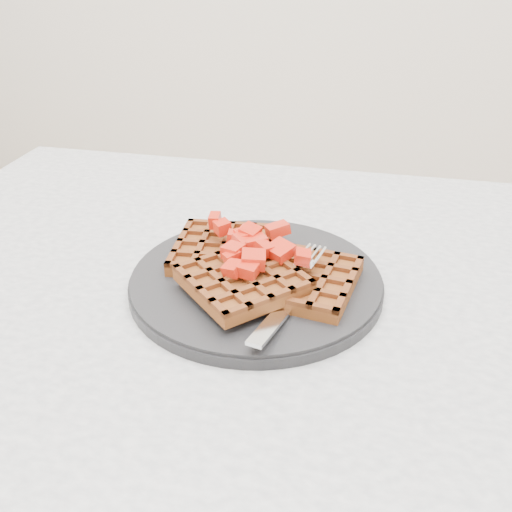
% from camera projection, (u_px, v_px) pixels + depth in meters
% --- Properties ---
extents(table, '(1.20, 0.80, 0.75)m').
position_uv_depth(table, '(340.00, 389.00, 0.66)').
color(table, silver).
rests_on(table, ground).
extents(plate, '(0.28, 0.28, 0.02)m').
position_uv_depth(plate, '(256.00, 281.00, 0.63)').
color(plate, black).
rests_on(plate, table).
extents(waffles, '(0.22, 0.21, 0.03)m').
position_uv_depth(waffles, '(255.00, 268.00, 0.62)').
color(waffles, brown).
rests_on(waffles, plate).
extents(strawberry_pile, '(0.15, 0.15, 0.02)m').
position_uv_depth(strawberry_pile, '(256.00, 245.00, 0.61)').
color(strawberry_pile, '#AA0C00').
rests_on(strawberry_pile, waffles).
extents(fork, '(0.06, 0.18, 0.02)m').
position_uv_depth(fork, '(293.00, 295.00, 0.58)').
color(fork, silver).
rests_on(fork, plate).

